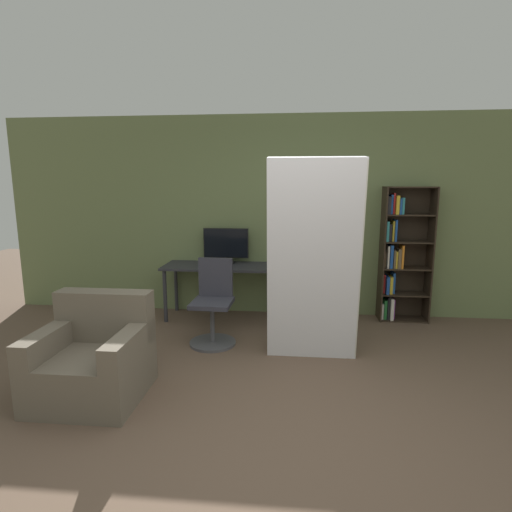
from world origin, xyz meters
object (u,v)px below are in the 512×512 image
monitor (226,245)px  mattress_near (314,261)px  bookshelf (399,256)px  armchair (94,359)px  office_chair (213,309)px

monitor → mattress_near: bearing=-49.8°
bookshelf → armchair: size_ratio=2.07×
office_chair → armchair: 1.46m
bookshelf → armchair: bookshelf is taller
office_chair → bookshelf: bearing=24.6°
monitor → bookshelf: 2.30m
office_chair → armchair: (-0.78, -1.23, -0.07)m
armchair → office_chair: bearing=57.6°
mattress_near → bookshelf: bearing=48.9°
bookshelf → mattress_near: bearing=-131.1°
monitor → armchair: 2.47m
bookshelf → monitor: bearing=-179.7°
office_chair → bookshelf: bookshelf is taller
bookshelf → armchair: (-3.05, -2.27, -0.54)m
bookshelf → armchair: bearing=-143.4°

